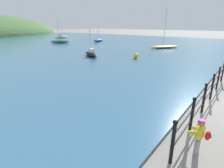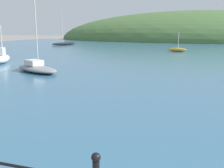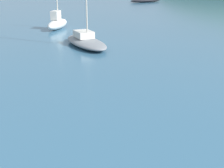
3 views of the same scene
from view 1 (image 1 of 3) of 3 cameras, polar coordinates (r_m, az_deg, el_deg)
iron_railing at (r=8.26m, az=29.04°, el=-2.01°), size 8.44×0.12×1.21m
child_in_coat at (r=5.15m, az=26.84°, el=-14.35°), size 0.40×0.54×1.00m
boat_far_right at (r=25.98m, az=16.76°, el=11.64°), size 4.28×3.41×5.19m
boat_red_dinghy at (r=18.54m, az=-6.83°, el=9.84°), size 1.91×2.90×2.72m
boat_blue_hull at (r=34.44m, az=-4.40°, el=14.08°), size 3.19×1.28×3.01m
boat_twin_mast at (r=45.44m, az=-16.22°, el=14.64°), size 3.43×1.94×4.15m
boat_nearest_quay at (r=33.13m, az=-16.64°, el=13.19°), size 3.02×3.16×4.20m
mooring_buoy at (r=17.36m, az=7.79°, el=9.12°), size 0.51×0.51×0.51m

